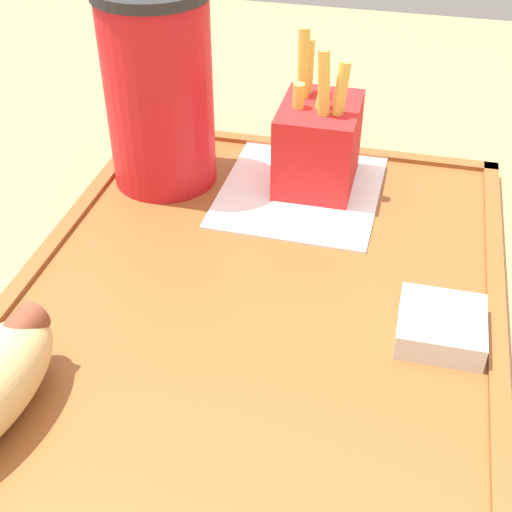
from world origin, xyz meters
TOP-DOWN VIEW (x-y plane):
  - food_tray at (0.02, -0.01)m, footprint 0.42×0.33m
  - paper_napkin at (0.15, -0.01)m, footprint 0.15×0.13m
  - soda_cup at (0.14, 0.10)m, footprint 0.09×0.09m
  - fries_carton at (0.16, -0.02)m, footprint 0.08×0.06m
  - sauce_cup_mayo at (0.00, -0.13)m, footprint 0.05×0.05m

SIDE VIEW (x-z plane):
  - food_tray at x=0.02m, z-range 0.74..0.75m
  - paper_napkin at x=0.15m, z-range 0.75..0.75m
  - sauce_cup_mayo at x=0.00m, z-range 0.75..0.77m
  - fries_carton at x=0.16m, z-range 0.73..0.85m
  - soda_cup at x=0.14m, z-range 0.74..0.93m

